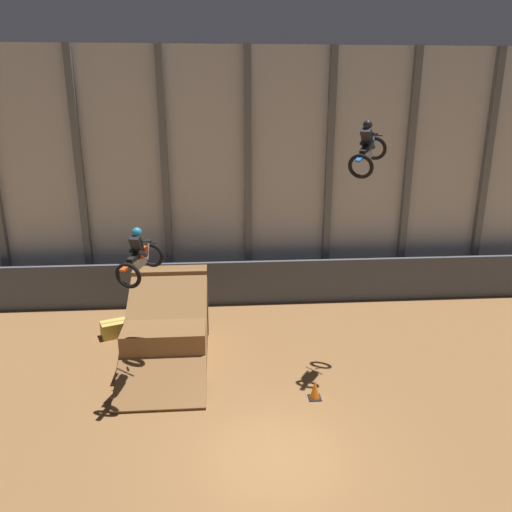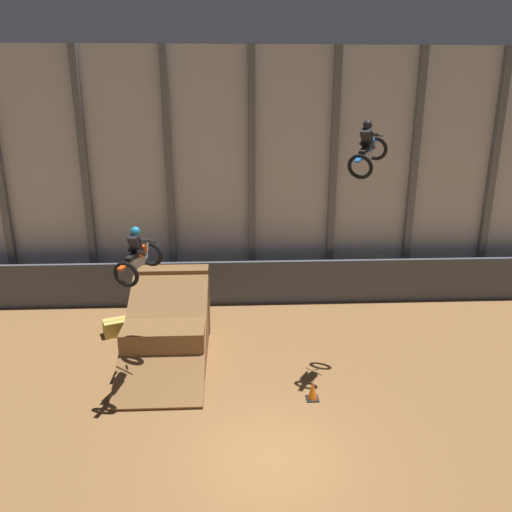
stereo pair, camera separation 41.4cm
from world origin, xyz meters
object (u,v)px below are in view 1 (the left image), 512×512
Objects in this scene: rider_bike_left_air at (139,257)px; traffic_cone_near_ramp at (315,390)px; rider_bike_right_air at (368,150)px; dirt_ramp at (168,328)px; hay_bale_trackside at (114,329)px.

traffic_cone_near_ramp is (4.80, -0.69, -3.88)m from rider_bike_left_air.
rider_bike_left_air is 1.02× the size of rider_bike_right_air.
traffic_cone_near_ramp is (-1.64, -1.85, -6.58)m from rider_bike_right_air.
traffic_cone_near_ramp is (4.41, -3.13, -0.62)m from dirt_ramp.
rider_bike_left_air is at bearing 171.82° from traffic_cone_near_ramp.
rider_bike_left_air is at bearing -65.60° from hay_bale_trackside.
rider_bike_right_air is at bearing 48.50° from traffic_cone_near_ramp.
rider_bike_left_air is 5.69m from hay_bale_trackside.
rider_bike_left_air reaches higher than traffic_cone_near_ramp.
dirt_ramp is 2.87× the size of rider_bike_right_air.
dirt_ramp is at bearing -159.71° from rider_bike_right_air.
traffic_cone_near_ramp is at bearing -34.50° from hay_bale_trackside.
rider_bike_right_air reaches higher than dirt_ramp.
dirt_ramp is at bearing 144.69° from traffic_cone_near_ramp.
dirt_ramp is 8.59m from rider_bike_right_air.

